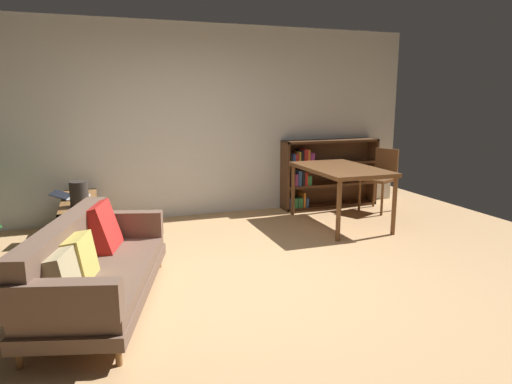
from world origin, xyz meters
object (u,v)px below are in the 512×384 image
object	(u,v)px
open_laptop	(72,196)
bookshelf	(322,174)
dining_chair_near	(381,176)
desk_speaker	(79,194)
media_console	(81,222)
dining_table	(340,173)
fabric_couch	(92,265)

from	to	relation	value
open_laptop	bookshelf	bearing A→B (deg)	9.59
dining_chair_near	bookshelf	distance (m)	0.89
desk_speaker	dining_chair_near	bearing A→B (deg)	7.47
open_laptop	desk_speaker	distance (m)	0.49
media_console	dining_table	bearing A→B (deg)	-4.74
dining_table	dining_chair_near	world-z (taller)	dining_chair_near
dining_chair_near	media_console	bearing A→B (deg)	-177.08
open_laptop	bookshelf	distance (m)	3.68
fabric_couch	media_console	bearing A→B (deg)	94.31
fabric_couch	dining_table	bearing A→B (deg)	26.24
desk_speaker	open_laptop	bearing A→B (deg)	101.73
media_console	open_laptop	bearing A→B (deg)	120.64
fabric_couch	dining_table	distance (m)	3.53
open_laptop	desk_speaker	world-z (taller)	desk_speaker
open_laptop	bookshelf	world-z (taller)	bookshelf
fabric_couch	open_laptop	bearing A→B (deg)	96.23
desk_speaker	bookshelf	world-z (taller)	bookshelf
desk_speaker	dining_chair_near	distance (m)	4.29
open_laptop	desk_speaker	xyz separation A→B (m)	(0.10, -0.47, 0.12)
open_laptop	bookshelf	size ratio (longest dim) A/B	0.29
desk_speaker	bookshelf	xyz separation A→B (m)	(3.53, 1.08, -0.14)
media_console	desk_speaker	distance (m)	0.53
media_console	open_laptop	world-z (taller)	open_laptop
bookshelf	desk_speaker	bearing A→B (deg)	-162.98
desk_speaker	dining_chair_near	xyz separation A→B (m)	(4.25, 0.56, -0.13)
fabric_couch	media_console	size ratio (longest dim) A/B	1.49
fabric_couch	dining_chair_near	world-z (taller)	dining_chair_near
media_console	desk_speaker	xyz separation A→B (m)	(0.02, -0.34, 0.40)
fabric_couch	desk_speaker	size ratio (longest dim) A/B	7.29
dining_chair_near	bookshelf	bearing A→B (deg)	144.16
fabric_couch	media_console	distance (m)	1.83
fabric_couch	bookshelf	bearing A→B (deg)	36.92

